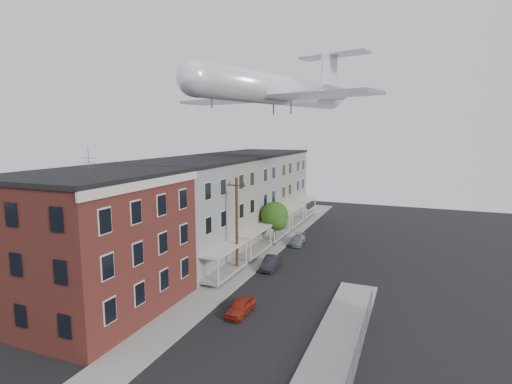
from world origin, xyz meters
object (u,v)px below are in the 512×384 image
(car_near, at_px, (241,307))
(street_tree, at_px, (275,217))
(utility_pole, at_px, (237,224))
(airplane, at_px, (280,90))
(car_mid, at_px, (271,263))
(car_far, at_px, (298,240))

(car_near, bearing_deg, street_tree, 102.81)
(utility_pole, xyz_separation_m, street_tree, (0.33, 9.92, -1.22))
(utility_pole, bearing_deg, car_near, -63.69)
(utility_pole, xyz_separation_m, airplane, (0.55, 10.65, 13.07))
(utility_pole, distance_m, airplane, 16.87)
(airplane, bearing_deg, car_mid, -76.60)
(car_far, bearing_deg, utility_pole, -106.50)
(utility_pole, relative_size, airplane, 0.32)
(car_near, xyz_separation_m, airplane, (-3.25, 18.34, 17.20))
(car_near, xyz_separation_m, car_mid, (-1.26, 9.99, 0.05))
(street_tree, bearing_deg, airplane, 72.89)
(street_tree, bearing_deg, car_far, 33.44)
(utility_pole, bearing_deg, street_tree, 88.11)
(street_tree, height_order, car_far, street_tree)
(car_mid, bearing_deg, utility_pole, -141.11)
(car_near, height_order, airplane, airplane)
(utility_pole, bearing_deg, airplane, 87.04)
(utility_pole, xyz_separation_m, car_mid, (2.54, 2.30, -4.07))
(street_tree, relative_size, airplane, 0.19)
(utility_pole, xyz_separation_m, car_near, (3.80, -7.69, -4.12))
(car_near, distance_m, airplane, 25.35)
(street_tree, distance_m, airplane, 14.32)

